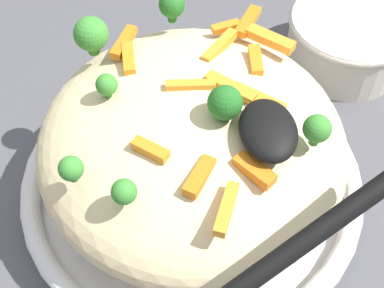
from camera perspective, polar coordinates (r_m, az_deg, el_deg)
ground_plane at (r=0.49m, az=-0.00°, el=-5.54°), size 2.40×2.40×0.00m
serving_bowl at (r=0.47m, az=-0.00°, el=-4.22°), size 0.29×0.29×0.04m
pasta_mound at (r=0.42m, az=-0.00°, el=0.27°), size 0.25×0.24×0.09m
carrot_piece_0 at (r=0.43m, az=6.79°, el=8.85°), size 0.03×0.01×0.01m
carrot_piece_1 at (r=0.35m, az=0.49°, el=-3.49°), size 0.03×0.03×0.01m
carrot_piece_2 at (r=0.40m, az=-0.38°, el=6.23°), size 0.01×0.04×0.01m
carrot_piece_3 at (r=0.39m, az=7.08°, el=4.48°), size 0.03×0.04×0.01m
carrot_piece_4 at (r=0.44m, az=2.96°, el=10.34°), size 0.04×0.03×0.01m
carrot_piece_5 at (r=0.46m, az=6.01°, el=12.90°), size 0.04×0.03×0.01m
carrot_piece_6 at (r=0.36m, az=-4.46°, el=-0.62°), size 0.02×0.03×0.01m
carrot_piece_7 at (r=0.43m, az=-6.77°, el=9.02°), size 0.03×0.01×0.01m
carrot_piece_8 at (r=0.44m, az=-7.29°, el=10.73°), size 0.04×0.02×0.01m
carrot_piece_9 at (r=0.40m, az=4.14°, el=6.06°), size 0.03×0.04×0.01m
carrot_piece_10 at (r=0.45m, az=8.36°, el=11.00°), size 0.03×0.04×0.01m
carrot_piece_11 at (r=0.36m, az=6.67°, el=-2.80°), size 0.03×0.03×0.01m
carrot_piece_12 at (r=0.46m, az=3.63°, el=12.38°), size 0.01×0.03×0.01m
carrot_piece_13 at (r=0.34m, az=3.68°, el=-6.92°), size 0.04×0.02×0.01m
broccoli_floret_0 at (r=0.43m, az=-10.72°, el=11.41°), size 0.03×0.03×0.03m
broccoli_floret_1 at (r=0.35m, az=-12.78°, el=-2.60°), size 0.02×0.02×0.02m
broccoli_floret_2 at (r=0.40m, az=-9.09°, el=6.23°), size 0.02×0.02×0.02m
broccoli_floret_3 at (r=0.37m, az=3.54°, el=4.37°), size 0.02×0.02×0.03m
broccoli_floret_4 at (r=0.37m, az=13.20°, el=1.56°), size 0.02×0.02×0.03m
broccoli_floret_5 at (r=0.34m, az=-7.26°, el=-5.10°), size 0.02×0.02×0.02m
broccoli_floret_6 at (r=0.46m, az=-2.17°, el=14.57°), size 0.02×0.02×0.03m
serving_spoon at (r=0.34m, az=11.61°, el=-1.00°), size 0.15×0.16×0.08m
companion_bowl at (r=0.61m, az=16.31°, el=10.79°), size 0.13×0.13×0.06m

